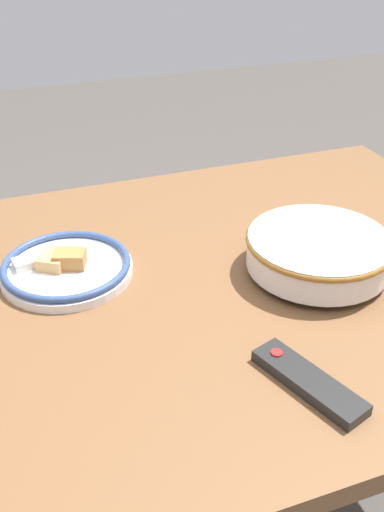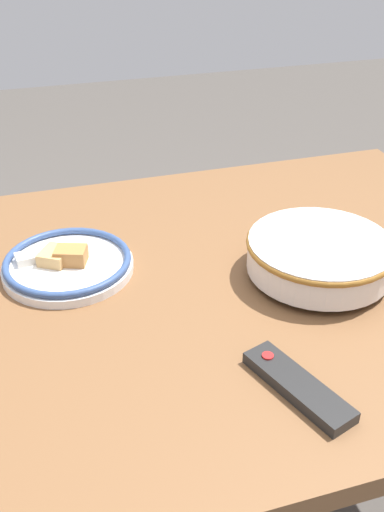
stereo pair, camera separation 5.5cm
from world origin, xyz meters
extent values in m
cube|color=brown|center=(0.00, 0.00, 0.69)|extent=(1.58, 1.01, 0.04)
cylinder|color=brown|center=(-0.72, -0.43, 0.34)|extent=(0.06, 0.06, 0.67)
cylinder|color=silver|center=(-0.31, 0.05, 0.72)|extent=(0.12, 0.12, 0.01)
cylinder|color=silver|center=(-0.31, 0.05, 0.76)|extent=(0.28, 0.28, 0.07)
cylinder|color=#9E4C1E|center=(-0.31, 0.05, 0.75)|extent=(0.25, 0.25, 0.06)
torus|color=#936023|center=(-0.31, 0.05, 0.78)|extent=(0.29, 0.29, 0.01)
cylinder|color=white|center=(0.16, -0.11, 0.72)|extent=(0.26, 0.26, 0.02)
torus|color=#334C7F|center=(0.16, -0.11, 0.74)|extent=(0.25, 0.25, 0.01)
cube|color=#B2753D|center=(0.15, -0.11, 0.75)|extent=(0.07, 0.06, 0.03)
cube|color=silver|center=(0.13, -0.13, 0.74)|extent=(0.06, 0.06, 0.02)
cube|color=tan|center=(0.18, -0.13, 0.74)|extent=(0.08, 0.08, 0.03)
cube|color=tan|center=(0.14, -0.13, 0.74)|extent=(0.03, 0.04, 0.02)
cube|color=silver|center=(0.23, -0.14, 0.74)|extent=(0.05, 0.04, 0.02)
cube|color=black|center=(-0.13, 0.33, 0.72)|extent=(0.11, 0.20, 0.02)
cylinder|color=red|center=(-0.11, 0.26, 0.73)|extent=(0.02, 0.02, 0.00)
camera|label=1|loc=(0.27, 0.90, 1.37)|focal=42.00mm
camera|label=2|loc=(0.22, 0.92, 1.37)|focal=42.00mm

